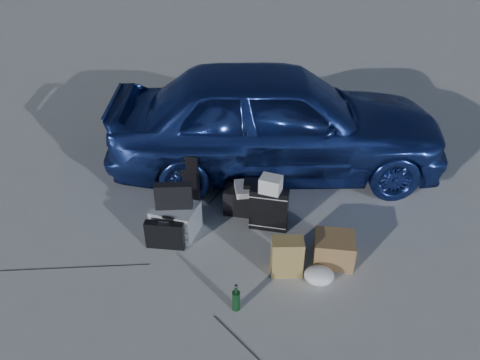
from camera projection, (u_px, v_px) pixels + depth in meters
The scene contains 15 objects.
ground at pixel (212, 261), 5.24m from camera, with size 60.00×60.00×0.00m, color #A3A39E.
car at pixel (277, 119), 6.46m from camera, with size 1.84×4.58×1.56m, color #284196.
pelican_case at pixel (176, 219), 5.56m from camera, with size 0.50×0.41×0.37m, color #9C9FA1.
laptop_bag at pixel (174, 196), 5.37m from camera, with size 0.43×0.11×0.32m, color black.
briefcase at pixel (165, 235), 5.34m from camera, with size 0.45×0.10×0.35m, color black.
suitcase_left at pixel (180, 176), 6.04m from camera, with size 0.56×0.20×0.72m, color black.
suitcase_right at pixel (269, 209), 5.59m from camera, with size 0.46×0.16×0.55m, color black.
white_carton at pixel (271, 184), 5.36m from camera, with size 0.24×0.19×0.19m, color beige.
duffel_bag at pixel (252, 201), 5.89m from camera, with size 0.69×0.29×0.34m, color black.
flat_box_white at pixel (253, 188), 5.76m from camera, with size 0.44×0.33×0.08m, color beige.
flat_box_black at pixel (255, 184), 5.73m from camera, with size 0.26×0.19×0.06m, color black.
kraft_bag at pixel (287, 257), 4.97m from camera, with size 0.33×0.20×0.45m, color olive.
cardboard_box at pixel (334, 249), 5.16m from camera, with size 0.43×0.38×0.33m, color #8C5E3D.
plastic_bag at pixel (319, 275), 4.93m from camera, with size 0.32×0.27×0.18m, color silver.
green_bottle at pixel (236, 298), 4.58m from camera, with size 0.08×0.08×0.31m, color black.
Camera 1 is at (1.26, -3.67, 3.65)m, focal length 35.00 mm.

